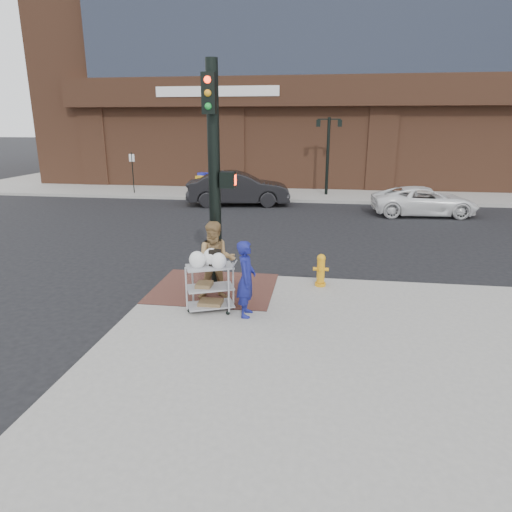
% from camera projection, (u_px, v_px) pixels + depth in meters
% --- Properties ---
extents(ground, '(220.00, 220.00, 0.00)m').
position_uv_depth(ground, '(232.00, 310.00, 9.81)').
color(ground, black).
rests_on(ground, ground).
extents(sidewalk_far, '(65.00, 36.00, 0.15)m').
position_uv_depth(sidewalk_far, '(452.00, 170.00, 38.41)').
color(sidewalk_far, gray).
rests_on(sidewalk_far, ground).
extents(brick_curb_ramp, '(2.80, 2.40, 0.01)m').
position_uv_depth(brick_curb_ramp, '(214.00, 288.00, 10.71)').
color(brick_curb_ramp, '#522A26').
rests_on(brick_curb_ramp, sidewalk_near).
extents(lamp_post, '(1.32, 0.22, 4.00)m').
position_uv_depth(lamp_post, '(328.00, 148.00, 23.98)').
color(lamp_post, black).
rests_on(lamp_post, sidewalk_far).
extents(parking_sign, '(0.05, 0.05, 2.20)m').
position_uv_depth(parking_sign, '(133.00, 173.00, 24.89)').
color(parking_sign, black).
rests_on(parking_sign, sidewalk_far).
extents(traffic_signal_pole, '(0.61, 0.51, 5.00)m').
position_uv_depth(traffic_signal_pole, '(215.00, 174.00, 9.82)').
color(traffic_signal_pole, black).
rests_on(traffic_signal_pole, sidewalk_near).
extents(woman_blue, '(0.38, 0.57, 1.55)m').
position_uv_depth(woman_blue, '(246.00, 279.00, 9.00)').
color(woman_blue, navy).
rests_on(woman_blue, sidewalk_near).
extents(pedestrian_tan, '(0.96, 0.82, 1.73)m').
position_uv_depth(pedestrian_tan, '(216.00, 261.00, 9.84)').
color(pedestrian_tan, '#987547').
rests_on(pedestrian_tan, sidewalk_near).
extents(sedan_dark, '(5.14, 2.50, 1.62)m').
position_uv_depth(sedan_dark, '(238.00, 188.00, 22.12)').
color(sedan_dark, black).
rests_on(sedan_dark, ground).
extents(minivan_white, '(4.57, 2.37, 1.23)m').
position_uv_depth(minivan_white, '(424.00, 201.00, 19.73)').
color(minivan_white, white).
rests_on(minivan_white, ground).
extents(utility_cart, '(1.06, 0.84, 1.29)m').
position_uv_depth(utility_cart, '(210.00, 283.00, 9.30)').
color(utility_cart, '#9A9A9E').
rests_on(utility_cart, sidewalk_near).
extents(fire_hydrant, '(0.37, 0.26, 0.78)m').
position_uv_depth(fire_hydrant, '(321.00, 270.00, 10.76)').
color(fire_hydrant, orange).
rests_on(fire_hydrant, sidewalk_near).
extents(newsbox_yellow, '(0.47, 0.44, 0.98)m').
position_uv_depth(newsbox_yellow, '(200.00, 185.00, 24.64)').
color(newsbox_yellow, gold).
rests_on(newsbox_yellow, sidewalk_far).
extents(newsbox_blue, '(0.58, 0.56, 1.09)m').
position_uv_depth(newsbox_blue, '(203.00, 183.00, 25.18)').
color(newsbox_blue, '#1A21AE').
rests_on(newsbox_blue, sidewalk_far).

